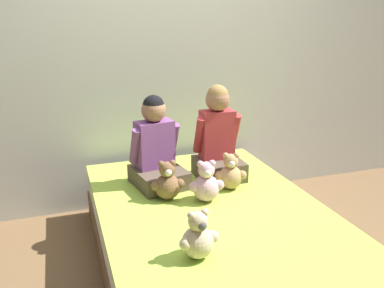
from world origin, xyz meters
The scene contains 9 objects.
ground_plane centered at (0.00, 0.00, 0.00)m, with size 14.00×14.00×0.00m, color brown.
wall_behind_bed centered at (0.00, 1.07, 1.25)m, with size 8.00×0.06×2.50m.
bed centered at (0.00, 0.00, 0.20)m, with size 1.31×1.90×0.41m.
child_on_left centered at (-0.22, 0.45, 0.65)m, with size 0.37×0.41×0.60m.
child_on_right centered at (0.21, 0.44, 0.67)m, with size 0.32×0.32×0.64m.
teddy_bear_held_by_left_child centered at (-0.22, 0.19, 0.51)m, with size 0.21×0.16×0.25m.
teddy_bear_held_by_right_child centered at (0.21, 0.21, 0.51)m, with size 0.20×0.15×0.25m.
teddy_bear_between_children centered at (0.00, 0.09, 0.52)m, with size 0.22×0.16×0.26m.
teddy_bear_at_foot_of_bed centered at (-0.25, -0.46, 0.51)m, with size 0.20×0.15×0.24m.
Camera 1 is at (-0.80, -2.02, 1.49)m, focal length 38.00 mm.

